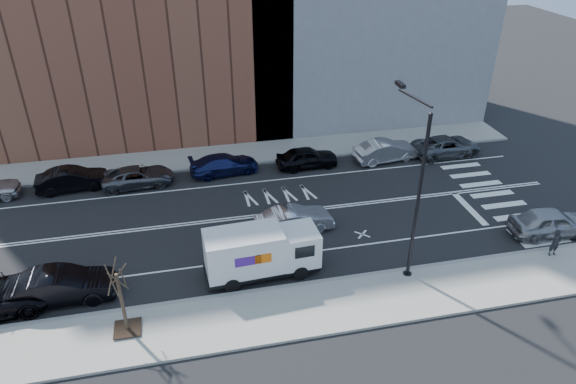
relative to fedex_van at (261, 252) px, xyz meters
name	(u,v)px	position (x,y,z in m)	size (l,w,h in m)	color
ground	(252,216)	(0.38, 5.60, -1.42)	(120.00, 120.00, 0.00)	black
sidewalk_near	(281,314)	(0.38, -3.20, -1.35)	(44.00, 3.60, 0.15)	gray
sidewalk_far	(234,155)	(0.38, 14.40, -1.35)	(44.00, 3.60, 0.15)	gray
curb_near	(274,289)	(0.38, -1.40, -1.34)	(44.00, 0.25, 0.17)	gray
curb_far	(237,165)	(0.38, 12.60, -1.34)	(44.00, 0.25, 0.17)	gray
crosswalk	(486,189)	(16.38, 5.60, -1.42)	(3.00, 14.00, 0.01)	white
road_markings	(252,216)	(0.38, 5.60, -1.42)	(40.00, 8.60, 0.01)	white
streetlight	(415,187)	(7.38, -1.31, 3.66)	(0.44, 4.02, 9.34)	black
street_tree	(123,308)	(-6.62, -2.80, 0.03)	(1.20, 1.20, 3.75)	black
fedex_van	(261,252)	(0.00, 0.00, 0.00)	(6.04, 2.38, 2.71)	black
far_parked_b	(72,179)	(-10.82, 11.53, -0.66)	(1.62, 4.64, 1.53)	black
far_parked_c	(138,177)	(-6.58, 11.17, -0.76)	(2.21, 4.80, 1.33)	#4E4F56
far_parked_d	(224,164)	(-0.65, 11.68, -0.72)	(1.97, 4.85, 1.41)	#161D4F
far_parked_e	(307,157)	(5.32, 11.39, -0.66)	(1.79, 4.46, 1.52)	black
far_parked_f	(386,151)	(11.29, 11.17, -0.63)	(1.68, 4.82, 1.59)	#ACABB0
far_parked_g	(446,146)	(16.15, 11.08, -0.69)	(2.42, 5.26, 1.46)	#515559
driving_sedan	(294,220)	(2.55, 3.50, -0.67)	(1.60, 4.58, 1.51)	#B4B3B8
near_parked_rear_a	(61,286)	(-9.76, 0.11, -0.59)	(1.77, 5.07, 1.67)	black
near_parked_front	(552,222)	(17.04, 0.00, -0.60)	(1.95, 4.83, 1.65)	#9B9A9E
pedestrian	(556,243)	(15.80, -1.95, -0.47)	(0.58, 0.38, 1.60)	black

